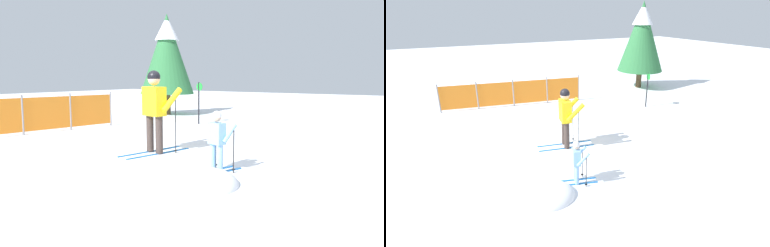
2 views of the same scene
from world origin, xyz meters
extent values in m
plane|color=white|center=(0.00, 0.00, 0.00)|extent=(60.00, 60.00, 0.00)
cube|color=#1966B2|center=(0.08, 0.42, 0.01)|extent=(1.71, 0.38, 0.02)
cube|color=#1966B2|center=(0.02, 0.10, 0.01)|extent=(1.71, 0.38, 0.02)
cylinder|color=#3F332D|center=(0.08, 0.42, 0.43)|extent=(0.16, 0.16, 0.82)
cylinder|color=#3F332D|center=(0.02, 0.10, 0.43)|extent=(0.16, 0.16, 0.82)
cube|color=yellow|center=(0.05, 0.26, 1.16)|extent=(0.39, 0.56, 0.64)
cylinder|color=yellow|center=(0.35, 0.53, 1.19)|extent=(0.58, 0.23, 0.54)
cylinder|color=yellow|center=(0.22, -0.10, 1.19)|extent=(0.58, 0.23, 0.54)
sphere|color=#D8AD8C|center=(0.05, 0.26, 1.64)|extent=(0.27, 0.27, 0.27)
sphere|color=black|center=(0.05, 0.26, 1.69)|extent=(0.29, 0.29, 0.29)
cylinder|color=black|center=(0.44, 0.52, 0.64)|extent=(0.02, 0.02, 1.28)
cylinder|color=black|center=(0.44, 0.52, 0.06)|extent=(0.07, 0.07, 0.01)
cylinder|color=black|center=(0.31, -0.13, 0.64)|extent=(0.02, 0.02, 1.28)
cylinder|color=black|center=(0.31, -0.13, 0.06)|extent=(0.07, 0.07, 0.01)
cube|color=#1966B2|center=(-0.56, -1.65, 0.01)|extent=(1.01, 0.33, 0.02)
cube|color=#1966B2|center=(-0.62, -1.84, 0.01)|extent=(1.01, 0.33, 0.02)
cylinder|color=#8CBFF2|center=(-0.56, -1.65, 0.26)|extent=(0.10, 0.10, 0.49)
cylinder|color=#8CBFF2|center=(-0.62, -1.84, 0.26)|extent=(0.10, 0.10, 0.49)
cube|color=#8CBFF2|center=(-0.59, -1.75, 0.70)|extent=(0.25, 0.34, 0.38)
cylinder|color=#8CBFF2|center=(-0.41, -1.60, 0.71)|extent=(0.33, 0.16, 0.34)
cylinder|color=#8CBFF2|center=(-0.52, -1.97, 0.71)|extent=(0.33, 0.16, 0.34)
sphere|color=#D8AD8C|center=(-0.59, -1.75, 0.99)|extent=(0.16, 0.16, 0.16)
sphere|color=white|center=(-0.59, -1.75, 1.02)|extent=(0.17, 0.17, 0.17)
cylinder|color=black|center=(-0.34, -1.58, 0.38)|extent=(0.02, 0.02, 0.76)
cylinder|color=black|center=(-0.34, -1.58, 0.06)|extent=(0.07, 0.07, 0.01)
cylinder|color=black|center=(-0.47, -2.03, 0.38)|extent=(0.02, 0.02, 0.76)
cylinder|color=black|center=(-0.47, -2.03, 0.06)|extent=(0.07, 0.07, 0.01)
cylinder|color=gray|center=(-0.22, 5.05, 0.59)|extent=(0.06, 0.06, 1.18)
cylinder|color=gray|center=(1.25, 4.81, 0.59)|extent=(0.06, 0.06, 1.18)
cylinder|color=gray|center=(2.73, 4.57, 0.59)|extent=(0.06, 0.06, 1.18)
cube|color=orange|center=(0.52, 4.93, 0.59)|extent=(1.48, 0.27, 0.99)
cube|color=orange|center=(1.99, 4.69, 0.59)|extent=(1.48, 0.27, 0.99)
cylinder|color=#4C3823|center=(6.75, 5.29, 0.46)|extent=(0.30, 0.30, 0.93)
cone|color=#2D6F3C|center=(6.75, 5.29, 2.66)|extent=(2.36, 2.36, 3.46)
cone|color=white|center=(6.75, 5.29, 3.77)|extent=(1.06, 1.06, 1.04)
cylinder|color=black|center=(4.86, 2.32, 0.75)|extent=(0.05, 0.05, 1.49)
cylinder|color=green|center=(4.85, 2.29, 1.33)|extent=(0.07, 0.28, 0.28)
ellipsoid|color=white|center=(-1.48, -2.00, 0.00)|extent=(1.36, 1.16, 0.55)
camera|label=1|loc=(-6.19, -5.15, 1.71)|focal=35.00mm
camera|label=2|loc=(-3.45, -7.43, 3.99)|focal=28.00mm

